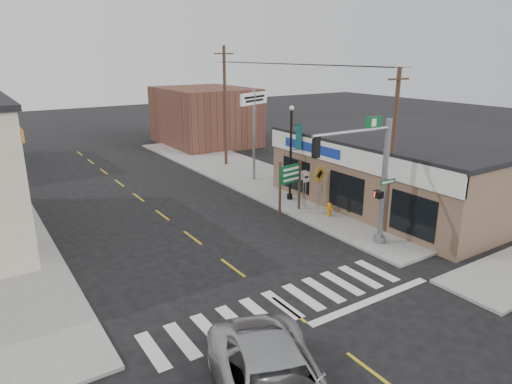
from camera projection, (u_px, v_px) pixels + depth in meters
ground at (289, 309)px, 16.49m from camera, size 140.00×140.00×0.00m
sidewalk_right at (279, 186)px, 31.59m from camera, size 6.00×38.00×0.13m
center_line at (192, 238)px, 22.89m from camera, size 0.12×56.00×0.01m
crosswalk at (282, 304)px, 16.81m from camera, size 11.00×2.20×0.01m
thrift_store at (418, 169)px, 28.29m from camera, size 12.00×14.00×4.00m
bldg_distant_right at (205, 116)px, 45.97m from camera, size 8.00×10.00×5.60m
traffic_signal_pole at (374, 171)px, 20.59m from camera, size 4.84×0.38×6.13m
guide_sign at (290, 179)px, 25.79m from camera, size 1.70×0.14×2.98m
fire_hydrant at (329, 209)px, 25.46m from camera, size 0.24×0.24×0.78m
ped_crossing_sign at (319, 179)px, 26.15m from camera, size 1.02×0.07×2.63m
lamp_post at (292, 146)px, 27.61m from camera, size 0.75×0.59×5.79m
dance_center_sign at (254, 111)px, 31.69m from camera, size 3.03×0.19×6.44m
bare_tree at (379, 150)px, 25.08m from camera, size 2.32×2.32×4.64m
shrub_front at (418, 216)px, 24.33m from camera, size 1.19×1.19×0.89m
shrub_back at (355, 208)px, 25.64m from camera, size 1.12×1.12×0.84m
utility_pole_near at (392, 151)px, 22.19m from camera, size 1.41×0.21×8.13m
utility_pole_far at (225, 105)px, 36.18m from camera, size 1.62×0.24×9.32m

